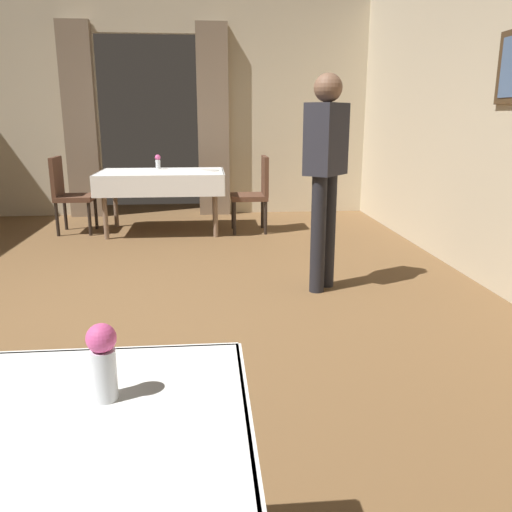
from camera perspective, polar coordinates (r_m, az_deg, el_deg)
ground at (r=4.00m, az=-16.83°, el=-6.23°), size 10.08×10.08×0.00m
wall_back at (r=7.88m, az=-11.65°, el=15.49°), size 6.40×0.27×3.00m
dining_table_mid at (r=6.61m, az=-10.16°, el=8.28°), size 1.52×0.97×0.75m
chair_mid_left at (r=6.86m, az=-19.69°, el=6.62°), size 0.44×0.44×0.93m
chair_mid_right at (r=6.54m, az=-0.06°, el=7.13°), size 0.44×0.44×0.93m
flower_vase_near at (r=1.29m, az=-16.26°, el=-10.69°), size 0.07×0.07×0.19m
flower_vase_mid at (r=6.89m, az=-10.58°, el=10.06°), size 0.07×0.07×0.18m
plate_mid_b at (r=6.58m, az=-5.04°, el=9.22°), size 0.23×0.23×0.01m
person_waiter_by_doorway at (r=4.25m, az=7.54°, el=9.71°), size 0.40×0.42×1.72m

